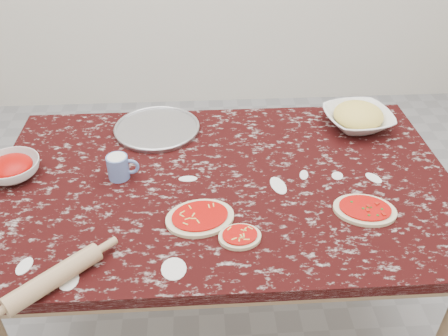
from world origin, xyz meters
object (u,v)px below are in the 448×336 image
worktable (224,198)px  rolling_pin (54,278)px  flour_mug (119,167)px  pizza_tray (157,129)px  sauce_bowl (12,169)px  cheese_bowl (358,119)px

worktable → rolling_pin: size_ratio=5.84×
worktable → flour_mug: (-0.36, 0.04, 0.13)m
worktable → pizza_tray: size_ratio=4.77×
worktable → pizza_tray: pizza_tray is taller
flour_mug → sauce_bowl: bearing=175.5°
pizza_tray → cheese_bowl: 0.82m
sauce_bowl → rolling_pin: bearing=-63.0°
sauce_bowl → flour_mug: (0.38, -0.03, 0.01)m
rolling_pin → sauce_bowl: bearing=117.0°
pizza_tray → cheese_bowl: size_ratio=1.26×
sauce_bowl → worktable: bearing=-5.1°
pizza_tray → worktable: bearing=-54.0°
worktable → pizza_tray: (-0.25, 0.34, 0.09)m
worktable → cheese_bowl: size_ratio=6.01×
worktable → cheese_bowl: (0.57, 0.33, 0.12)m
worktable → rolling_pin: (-0.48, -0.44, 0.11)m
worktable → pizza_tray: bearing=126.0°
flour_mug → rolling_pin: bearing=-104.1°
worktable → sauce_bowl: size_ratio=8.14×
pizza_tray → flour_mug: bearing=-110.1°
worktable → flour_mug: bearing=174.3°
pizza_tray → rolling_pin: (-0.23, -0.78, 0.02)m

